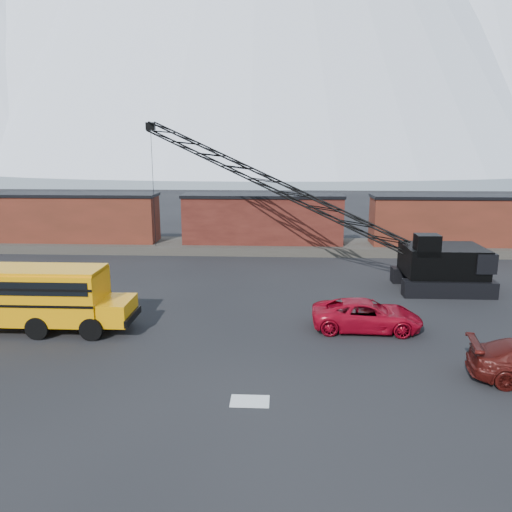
{
  "coord_description": "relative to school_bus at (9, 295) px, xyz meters",
  "views": [
    {
      "loc": [
        1.53,
        -20.29,
        9.03
      ],
      "look_at": [
        0.2,
        6.49,
        3.0
      ],
      "focal_mm": 35.0,
      "sensor_mm": 36.0,
      "label": 1
    }
  ],
  "objects": [
    {
      "name": "crawler_crane",
      "position": [
        12.4,
        12.91,
        4.58
      ],
      "size": [
        23.86,
        11.95,
        10.91
      ],
      "color": "black",
      "rests_on": "ground"
    },
    {
      "name": "gravel_berm",
      "position": [
        11.74,
        19.49,
        -1.44
      ],
      "size": [
        120.0,
        5.0,
        0.7
      ],
      "primitive_type": "cube",
      "color": "#464039",
      "rests_on": "ground"
    },
    {
      "name": "boxcar_mid",
      "position": [
        11.74,
        19.49,
        0.97
      ],
      "size": [
        13.7,
        3.1,
        4.17
      ],
      "color": "#582018",
      "rests_on": "gravel_berm"
    },
    {
      "name": "boxcar_west_near",
      "position": [
        -4.26,
        19.49,
        0.97
      ],
      "size": [
        13.7,
        3.1,
        4.17
      ],
      "color": "#451E13",
      "rests_on": "gravel_berm"
    },
    {
      "name": "boxcar_east_near",
      "position": [
        27.74,
        19.49,
        0.97
      ],
      "size": [
        13.7,
        3.1,
        4.17
      ],
      "color": "#451E13",
      "rests_on": "gravel_berm"
    },
    {
      "name": "red_pickup",
      "position": [
        17.59,
        0.9,
        -1.05
      ],
      "size": [
        5.47,
        2.68,
        1.5
      ],
      "primitive_type": "imported",
      "rotation": [
        0.0,
        0.0,
        1.53
      ],
      "color": "maroon",
      "rests_on": "ground"
    },
    {
      "name": "ground",
      "position": [
        11.74,
        -2.51,
        -1.79
      ],
      "size": [
        160.0,
        160.0,
        0.0
      ],
      "primitive_type": "plane",
      "color": "black",
      "rests_on": "ground"
    },
    {
      "name": "school_bus",
      "position": [
        0.0,
        0.0,
        0.0
      ],
      "size": [
        11.65,
        2.65,
        3.19
      ],
      "color": "orange",
      "rests_on": "ground"
    },
    {
      "name": "snow_patch",
      "position": [
        12.24,
        -6.51,
        -1.78
      ],
      "size": [
        1.4,
        0.9,
        0.02
      ],
      "primitive_type": "cube",
      "color": "silver",
      "rests_on": "ground"
    }
  ]
}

